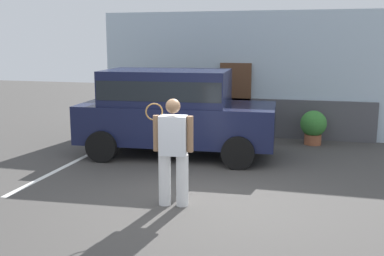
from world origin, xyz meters
name	(u,v)px	position (x,y,z in m)	size (l,w,h in m)	color
ground_plane	(194,201)	(0.00, 0.00, 0.00)	(40.00, 40.00, 0.00)	#423F3D
parking_stripe_0	(67,165)	(-3.31, 1.50, 0.00)	(0.12, 4.40, 0.01)	silver
house_frontage	(246,78)	(0.00, 5.90, 1.67)	(8.57, 0.40, 3.55)	silver
parked_suv	(173,108)	(-1.33, 3.05, 1.15)	(4.72, 2.43, 2.05)	#141938
tennis_player_man	(173,151)	(-0.29, -0.27, 0.94)	(0.80, 0.33, 1.81)	white
potted_plant_by_porch	(313,126)	(1.93, 5.09, 0.51)	(0.69, 0.69, 0.91)	#9E5638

